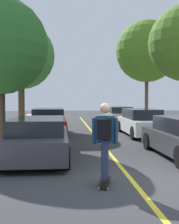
# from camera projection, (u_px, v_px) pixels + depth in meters

# --- Properties ---
(ground) EXTENTS (80.00, 80.00, 0.00)m
(ground) POSITION_uv_depth(u_px,v_px,m) (133.00, 182.00, 6.94)
(ground) COLOR #353538
(center_line) EXTENTS (0.12, 39.20, 0.01)m
(center_line) POSITION_uv_depth(u_px,v_px,m) (108.00, 152.00, 10.92)
(center_line) COLOR gold
(center_line) RESTS_ON ground
(parked_car_left_nearest) EXTENTS (2.02, 4.57, 1.31)m
(parked_car_left_nearest) POSITION_uv_depth(u_px,v_px,m) (38.00, 138.00, 9.68)
(parked_car_left_nearest) COLOR #38383D
(parked_car_left_nearest) RESTS_ON ground
(parked_car_left_near) EXTENTS (2.02, 4.43, 1.39)m
(parked_car_left_near) POSITION_uv_depth(u_px,v_px,m) (48.00, 122.00, 16.09)
(parked_car_left_near) COLOR maroon
(parked_car_left_near) RESTS_ON ground
(parked_car_right_near) EXTENTS (1.86, 4.69, 1.38)m
(parked_car_right_near) POSITION_uv_depth(u_px,v_px,m) (141.00, 122.00, 15.72)
(parked_car_right_near) COLOR white
(parked_car_right_near) RESTS_ON ground
(parked_car_right_far) EXTENTS (1.87, 4.40, 1.32)m
(parked_car_right_far) POSITION_uv_depth(u_px,v_px,m) (119.00, 116.00, 22.12)
(parked_car_right_far) COLOR #BCAD89
(parked_car_right_far) RESTS_ON ground
(street_tree_left_near) EXTENTS (4.25, 4.25, 6.62)m
(street_tree_left_near) POSITION_uv_depth(u_px,v_px,m) (21.00, 56.00, 18.99)
(street_tree_left_near) COLOR #4C3823
(street_tree_left_near) RESTS_ON sidewalk_left
(street_tree_right_near) EXTENTS (4.41, 4.41, 7.36)m
(street_tree_right_near) POSITION_uv_depth(u_px,v_px,m) (147.00, 51.00, 21.44)
(street_tree_right_near) COLOR brown
(street_tree_right_near) RESTS_ON sidewalk_right
(streetlamp) EXTENTS (0.36, 0.24, 6.04)m
(streetlamp) POSITION_uv_depth(u_px,v_px,m) (3.00, 60.00, 12.86)
(streetlamp) COLOR #38383D
(streetlamp) RESTS_ON sidewalk_left
(skateboard) EXTENTS (0.40, 0.87, 0.10)m
(skateboard) POSITION_uv_depth(u_px,v_px,m) (105.00, 181.00, 6.71)
(skateboard) COLOR black
(skateboard) RESTS_ON ground
(skateboarder) EXTENTS (0.59, 0.70, 1.74)m
(skateboarder) POSITION_uv_depth(u_px,v_px,m) (105.00, 137.00, 6.63)
(skateboarder) COLOR black
(skateboarder) RESTS_ON skateboard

